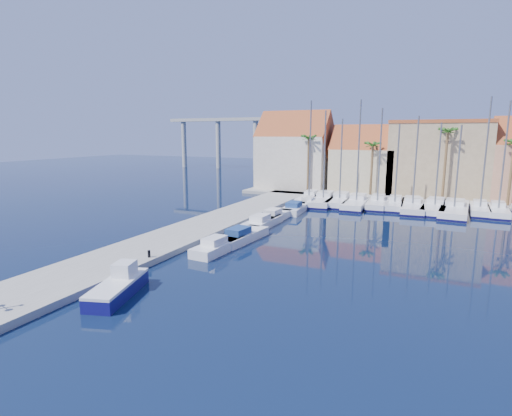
{
  "coord_description": "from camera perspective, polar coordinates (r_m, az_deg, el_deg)",
  "views": [
    {
      "loc": [
        13.54,
        -20.14,
        9.98
      ],
      "look_at": [
        -2.23,
        13.83,
        3.0
      ],
      "focal_mm": 28.0,
      "sensor_mm": 36.0,
      "label": 1
    }
  ],
  "objects": [
    {
      "name": "palm_0",
      "position": [
        65.14,
        7.55,
        9.67
      ],
      "size": [
        2.6,
        2.6,
        10.15
      ],
      "color": "brown",
      "rests_on": "shore_north"
    },
    {
      "name": "motorboat_west_4",
      "position": [
        52.0,
        5.58,
        0.01
      ],
      "size": [
        2.77,
        7.2,
        1.4
      ],
      "rotation": [
        0.0,
        0.0,
        0.07
      ],
      "color": "white",
      "rests_on": "ground"
    },
    {
      "name": "sailboat_2",
      "position": [
        58.67,
        11.94,
        1.1
      ],
      "size": [
        3.29,
        10.48,
        12.02
      ],
      "rotation": [
        0.0,
        0.0,
        0.05
      ],
      "color": "white",
      "rests_on": "ground"
    },
    {
      "name": "building_1",
      "position": [
        68.28,
        15.2,
        6.26
      ],
      "size": [
        10.3,
        8.0,
        11.0
      ],
      "color": "tan",
      "rests_on": "shore_north"
    },
    {
      "name": "sailboat_9",
      "position": [
        57.91,
        29.33,
        -0.07
      ],
      "size": [
        2.38,
        8.23,
        14.38
      ],
      "rotation": [
        0.0,
        0.0,
        -0.03
      ],
      "color": "white",
      "rests_on": "ground"
    },
    {
      "name": "sailboat_7",
      "position": [
        57.18,
        24.21,
        0.14
      ],
      "size": [
        3.49,
        10.95,
        11.36
      ],
      "rotation": [
        0.0,
        0.0,
        -0.06
      ],
      "color": "white",
      "rests_on": "ground"
    },
    {
      "name": "palm_2",
      "position": [
        62.14,
        25.71,
        9.57
      ],
      "size": [
        2.6,
        2.6,
        11.15
      ],
      "color": "brown",
      "rests_on": "shore_north"
    },
    {
      "name": "sailboat_4",
      "position": [
        57.69,
        16.98,
        0.75
      ],
      "size": [
        2.84,
        9.21,
        13.31
      ],
      "rotation": [
        0.0,
        0.0,
        0.05
      ],
      "color": "white",
      "rests_on": "ground"
    },
    {
      "name": "sailboat_5",
      "position": [
        57.34,
        19.22,
        0.54
      ],
      "size": [
        2.64,
        8.51,
        11.21
      ],
      "rotation": [
        0.0,
        0.0,
        0.05
      ],
      "color": "white",
      "rests_on": "ground"
    },
    {
      "name": "palm_1",
      "position": [
        62.89,
        16.35,
        8.46
      ],
      "size": [
        2.6,
        2.6,
        9.15
      ],
      "color": "brown",
      "rests_on": "shore_north"
    },
    {
      "name": "fishing_boat",
      "position": [
        26.78,
        -19.03,
        -10.5
      ],
      "size": [
        3.29,
        5.66,
        1.88
      ],
      "rotation": [
        0.0,
        0.0,
        0.3
      ],
      "color": "#110F59",
      "rests_on": "ground"
    },
    {
      "name": "sailboat_10",
      "position": [
        57.98,
        31.28,
        -0.26
      ],
      "size": [
        2.47,
        8.34,
        13.83
      ],
      "rotation": [
        0.0,
        0.0,
        -0.03
      ],
      "color": "white",
      "rests_on": "ground"
    },
    {
      "name": "motorboat_west_5",
      "position": [
        56.6,
        7.52,
        0.83
      ],
      "size": [
        2.5,
        6.38,
        1.4
      ],
      "rotation": [
        0.0,
        0.0,
        0.08
      ],
      "color": "white",
      "rests_on": "ground"
    },
    {
      "name": "shore_north",
      "position": [
        68.92,
        21.71,
        1.69
      ],
      "size": [
        54.0,
        16.0,
        0.5
      ],
      "primitive_type": "cube",
      "color": "gray",
      "rests_on": "ground"
    },
    {
      "name": "building_0",
      "position": [
        71.23,
        5.62,
        7.72
      ],
      "size": [
        12.3,
        9.0,
        13.5
      ],
      "color": "beige",
      "rests_on": "shore_north"
    },
    {
      "name": "motorboat_west_2",
      "position": [
        43.56,
        0.91,
        -2.0
      ],
      "size": [
        2.21,
        6.75,
        1.4
      ],
      "rotation": [
        0.0,
        0.0,
        -0.01
      ],
      "color": "white",
      "rests_on": "ground"
    },
    {
      "name": "sailboat_3",
      "position": [
        57.32,
        14.23,
        0.81
      ],
      "size": [
        3.07,
        10.66,
        14.42
      ],
      "rotation": [
        0.0,
        0.0,
        0.03
      ],
      "color": "white",
      "rests_on": "ground"
    },
    {
      "name": "building_2",
      "position": [
        68.24,
        24.57,
        6.48
      ],
      "size": [
        14.2,
        10.2,
        11.5
      ],
      "color": "#9E8661",
      "rests_on": "shore_north"
    },
    {
      "name": "motorboat_west_0",
      "position": [
        34.57,
        -5.46,
        -5.39
      ],
      "size": [
        2.29,
        6.18,
        1.4
      ],
      "rotation": [
        0.0,
        0.0,
        -0.06
      ],
      "color": "white",
      "rests_on": "ground"
    },
    {
      "name": "quay_west",
      "position": [
        41.64,
        -8.69,
        -3.08
      ],
      "size": [
        6.0,
        77.0,
        0.5
      ],
      "primitive_type": "cube",
      "color": "gray",
      "rests_on": "ground"
    },
    {
      "name": "viaduct",
      "position": [
        114.89,
        -2.4,
        10.68
      ],
      "size": [
        48.0,
        2.2,
        14.45
      ],
      "color": "#9E9E99",
      "rests_on": "ground"
    },
    {
      "name": "sailboat_1",
      "position": [
        58.79,
        9.68,
        1.2
      ],
      "size": [
        3.88,
        11.43,
        13.15
      ],
      "rotation": [
        0.0,
        0.0,
        0.08
      ],
      "color": "white",
      "rests_on": "ground"
    },
    {
      "name": "motorboat_west_1",
      "position": [
        37.77,
        -2.07,
        -3.97
      ],
      "size": [
        2.71,
        6.91,
        1.4
      ],
      "rotation": [
        0.0,
        0.0,
        -0.08
      ],
      "color": "white",
      "rests_on": "ground"
    },
    {
      "name": "motorboat_west_3",
      "position": [
        46.93,
        2.69,
        -1.1
      ],
      "size": [
        2.18,
        6.48,
        1.4
      ],
      "rotation": [
        0.0,
        0.0,
        -0.02
      ],
      "color": "white",
      "rests_on": "ground"
    },
    {
      "name": "bollard",
      "position": [
        32.35,
        -15.03,
        -6.34
      ],
      "size": [
        0.22,
        0.22,
        0.56
      ],
      "primitive_type": "cylinder",
      "color": "black",
      "rests_on": "quay_west"
    },
    {
      "name": "ground",
      "position": [
        26.24,
        -8.52,
        -11.92
      ],
      "size": [
        260.0,
        260.0,
        0.0
      ],
      "primitive_type": "plane",
      "color": "black",
      "rests_on": "ground"
    },
    {
      "name": "sailboat_8",
      "position": [
        56.64,
        26.47,
        -0.15
      ],
      "size": [
        3.93,
        12.19,
        11.04
      ],
      "rotation": [
        0.0,
        0.0,
        -0.06
      ],
      "color": "white",
      "rests_on": "ground"
    },
    {
      "name": "sailboat_0",
      "position": [
        59.83,
        7.7,
        1.49
      ],
      "size": [
        2.57,
        8.73,
        14.62
      ],
      "rotation": [
        0.0,
        0.0,
        0.03
      ],
      "color": "white",
      "rests_on": "ground"
    },
    {
      "name": "sailboat_6",
      "position": [
        56.96,
        21.45,
        0.31
      ],
      "size": [
        3.49,
        10.89,
        12.23
      ],
      "rotation": [
        0.0,
        0.0,
        0.06
      ],
      "color": "white",
      "rests_on": "ground"
    }
  ]
}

